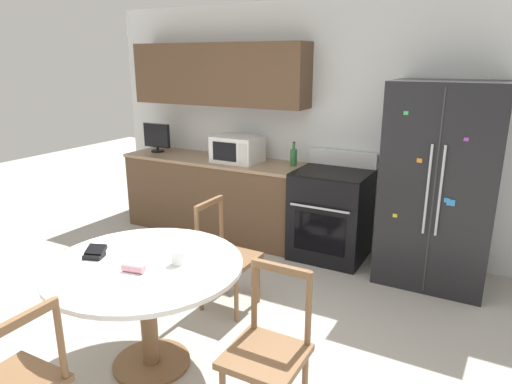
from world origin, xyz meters
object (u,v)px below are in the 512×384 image
Objects in this scene: oven_range at (331,214)px; dining_chair_right at (268,353)px; wallet at (95,253)px; counter_bottle at (294,157)px; refrigerator at (440,185)px; dining_chair_far at (226,258)px; microwave at (237,149)px; candle_glass at (177,258)px; countertop_tv at (157,137)px.

oven_range reaches higher than dining_chair_right.
counter_bottle is at bearing 82.97° from wallet.
oven_range is 2.38m from dining_chair_right.
counter_bottle is at bearing 174.07° from refrigerator.
dining_chair_right is at bearing 1.53° from wallet.
refrigerator reaches higher than dining_chair_far.
microwave reaches higher than counter_bottle.
wallet is (-0.55, -0.17, -0.01)m from candle_glass.
microwave is 1.38× the size of countertop_tv.
microwave is at bearing 178.78° from refrigerator.
oven_range is 2.37m from countertop_tv.
candle_glass is (0.24, -2.32, -0.20)m from counter_bottle.
oven_range is at bearing -0.50° from countertop_tv.
counter_bottle is at bearing -69.04° from dining_chair_right.
candle_glass is at bearing 12.35° from dining_chair_far.
dining_chair_right is at bearing -40.59° from countertop_tv.
counter_bottle is at bearing 166.44° from oven_range.
refrigerator is 1.70× the size of oven_range.
dining_chair_right is at bearing -68.77° from counter_bottle.
microwave is 3.16× the size of wallet.
dining_chair_far is (-1.43, -1.34, -0.48)m from refrigerator.
oven_range is at bearing 71.45° from wallet.
microwave is 1.16m from countertop_tv.
dining_chair_right is 1.31m from wallet.
oven_range reaches higher than candle_glass.
dining_chair_right is (0.46, -2.34, -0.03)m from oven_range.
dining_chair_far is 1.12m from wallet.
countertop_tv is at bearing 132.52° from candle_glass.
candle_glass is at bearing -11.07° from dining_chair_right.
wallet is (-0.31, -2.49, -0.22)m from counter_bottle.
refrigerator is at bearing 59.70° from candle_glass.
dining_chair_right is (0.95, -2.46, -0.56)m from counter_bottle.
refrigerator is at bearing -5.93° from counter_bottle.
dining_chair_right is at bearing 43.53° from dining_chair_far.
dining_chair_far is at bearing -62.78° from microwave.
counter_bottle is 2.69m from dining_chair_right.
oven_range is 2.13× the size of microwave.
wallet is at bearing -97.03° from counter_bottle.
countertop_tv is (-2.29, 0.02, 0.62)m from oven_range.
counter_bottle reaches higher than candle_glass.
oven_range is 1.44m from dining_chair_far.
oven_range is 4.14× the size of counter_bottle.
countertop_tv is 0.41× the size of dining_chair_right.
dining_chair_far is at bearing 69.00° from wallet.
refrigerator is 11.42× the size of wallet.
dining_chair_far is 9.76× the size of candle_glass.
dining_chair_far and dining_chair_right have the same top height.
countertop_tv is at bearing 179.38° from microwave.
dining_chair_right is at bearing -55.88° from microwave.
countertop_tv reaches higher than counter_bottle.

